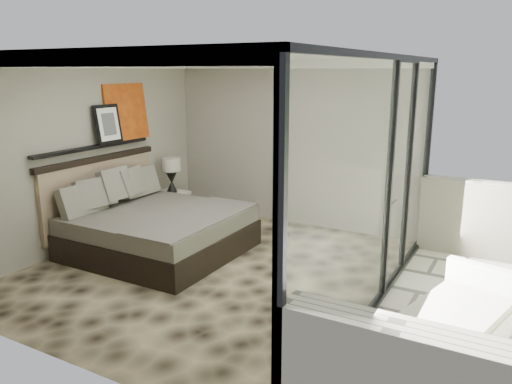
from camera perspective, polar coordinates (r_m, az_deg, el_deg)
The scene contains 12 objects.
floor at distance 6.89m, azimuth -5.08°, elevation -8.79°, with size 5.00×5.00×0.00m, color black.
ceiling at distance 6.36m, azimuth -5.63°, elevation 15.09°, with size 4.50×5.00×0.02m, color silver.
back_wall at distance 8.62m, azimuth 4.10°, elevation 5.49°, with size 4.50×0.02×2.80m, color gray.
left_wall at distance 7.95m, azimuth -18.81°, elevation 4.10°, with size 0.02×5.00×2.80m, color gray.
glass_wall at distance 5.55m, azimuth 14.20°, elevation 0.47°, with size 0.08×5.00×2.80m, color white.
picture_ledge at distance 7.96m, azimuth -18.04°, elevation 4.89°, with size 0.12×2.20×0.05m, color black.
bed at distance 7.57m, azimuth -11.66°, elevation -3.91°, with size 2.32×2.24×1.28m.
nightstand at distance 9.07m, azimuth -9.60°, elevation -1.64°, with size 0.51×0.51×0.51m, color black.
table_lamp at distance 8.98m, azimuth -9.66°, elevation 2.46°, with size 0.33×0.33×0.60m.
abstract_canvas at distance 8.44m, azimuth -14.60°, elevation 8.85°, with size 0.04×0.90×0.90m, color #B62C0F.
framed_print at distance 8.08m, azimuth -16.57°, elevation 7.45°, with size 0.03×0.50×0.60m, color black.
lounger at distance 5.48m, azimuth 21.72°, elevation -13.78°, with size 1.15×1.71×0.61m.
Camera 1 is at (3.62, -5.23, 2.64)m, focal length 35.00 mm.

